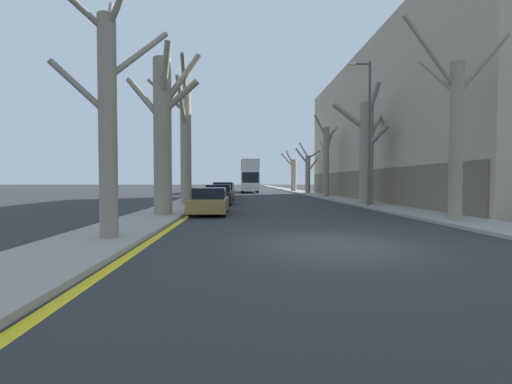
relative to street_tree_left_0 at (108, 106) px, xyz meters
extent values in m
plane|color=#2B2D30|center=(5.86, -0.75, -3.59)|extent=(300.00, 300.00, 0.00)
cube|color=gray|center=(-0.34, 49.25, -3.53)|extent=(2.48, 120.00, 0.12)
cube|color=gray|center=(12.07, 49.25, -3.53)|extent=(2.48, 120.00, 0.12)
cube|color=tan|center=(18.31, 19.77, 2.62)|extent=(10.00, 32.47, 12.43)
cube|color=#6B5E4C|center=(13.29, 19.77, -2.35)|extent=(0.12, 31.82, 2.49)
cube|color=yellow|center=(1.08, 49.25, -3.59)|extent=(0.24, 120.00, 0.01)
cylinder|color=gray|center=(0.01, -0.05, -0.63)|extent=(0.47, 0.47, 5.92)
cylinder|color=gray|center=(-0.34, 1.09, 2.51)|extent=(0.88, 2.44, 2.54)
cylinder|color=gray|center=(0.57, 0.90, 1.68)|extent=(1.31, 2.08, 2.08)
cylinder|color=gray|center=(-0.66, -0.16, 0.41)|extent=(1.47, 0.40, 1.40)
cylinder|color=gray|center=(0.02, 6.17, -0.09)|extent=(0.78, 0.78, 7.01)
cylinder|color=gray|center=(0.81, 6.42, 2.53)|extent=(1.86, 0.82, 2.59)
cylinder|color=gray|center=(0.29, 5.58, 2.62)|extent=(0.87, 1.52, 2.39)
cylinder|color=gray|center=(-0.82, 6.55, 1.70)|extent=(1.99, 1.09, 2.18)
cylinder|color=gray|center=(0.81, 6.02, 1.70)|extent=(1.80, 0.61, 1.52)
cylinder|color=gray|center=(-0.09, 13.32, 0.05)|extent=(0.70, 0.70, 7.28)
cylinder|color=gray|center=(-1.26, 13.23, 3.52)|extent=(2.51, 0.43, 2.17)
cylinder|color=gray|center=(-0.19, 12.43, 2.83)|extent=(0.47, 2.02, 3.13)
cylinder|color=gray|center=(0.03, 12.05, 4.28)|extent=(0.49, 2.73, 2.34)
cylinder|color=gray|center=(11.65, 3.44, -0.54)|extent=(0.48, 0.48, 6.11)
cylinder|color=gray|center=(12.37, 3.12, 2.28)|extent=(1.62, 0.85, 2.12)
cylinder|color=gray|center=(10.62, 3.45, 2.82)|extent=(2.20, 0.17, 2.85)
cylinder|color=gray|center=(11.43, 4.34, 2.22)|extent=(0.64, 1.95, 1.92)
cylinder|color=gray|center=(11.75, 12.98, -0.21)|extent=(0.89, 0.89, 6.77)
cylinder|color=gray|center=(11.90, 12.38, 3.14)|extent=(0.66, 1.53, 2.17)
cylinder|color=gray|center=(12.69, 13.91, 1.77)|extent=(2.24, 2.24, 2.72)
cylinder|color=gray|center=(10.69, 13.15, 2.23)|extent=(2.36, 0.69, 1.99)
cylinder|color=gray|center=(12.15, 12.30, 0.83)|extent=(1.16, 1.67, 1.46)
cylinder|color=gray|center=(11.72, 23.49, -0.20)|extent=(0.59, 0.59, 6.78)
cylinder|color=gray|center=(11.71, 24.80, 1.47)|extent=(0.23, 2.73, 1.74)
cylinder|color=gray|center=(11.11, 23.26, 3.24)|extent=(1.45, 0.71, 2.14)
cylinder|color=gray|center=(12.04, 22.80, 2.48)|extent=(0.88, 1.56, 1.19)
cylinder|color=gray|center=(12.09, 23.84, 1.64)|extent=(1.03, 0.99, 2.24)
cylinder|color=gray|center=(11.77, 32.69, -1.20)|extent=(0.61, 0.61, 4.78)
cylinder|color=gray|center=(10.99, 32.51, 1.03)|extent=(1.76, 0.62, 2.04)
cylinder|color=gray|center=(11.42, 33.59, 1.90)|extent=(0.96, 2.01, 2.10)
cylinder|color=gray|center=(12.30, 32.31, -0.01)|extent=(1.33, 1.04, 1.74)
cylinder|color=gray|center=(12.60, 32.86, 1.34)|extent=(1.82, 0.57, 1.23)
cylinder|color=gray|center=(11.57, 42.61, -1.15)|extent=(0.80, 0.80, 4.88)
cylinder|color=gray|center=(10.96, 42.28, 1.44)|extent=(1.57, 1.02, 2.41)
cylinder|color=gray|center=(10.70, 43.30, 1.22)|extent=(2.07, 1.71, 2.38)
cylinder|color=gray|center=(11.93, 43.76, 0.15)|extent=(1.04, 2.54, 2.05)
cube|color=silver|center=(4.75, 39.98, -1.99)|extent=(2.40, 10.16, 2.50)
cube|color=silver|center=(4.75, 39.98, 0.03)|extent=(2.36, 9.96, 1.53)
cube|color=#B8B1A9|center=(4.75, 39.98, 0.85)|extent=(2.36, 9.96, 0.12)
cube|color=black|center=(4.75, 39.98, -1.51)|extent=(2.43, 8.94, 1.30)
cube|color=black|center=(4.75, 39.98, 0.10)|extent=(2.43, 8.94, 1.16)
cube|color=black|center=(4.75, 34.92, -1.51)|extent=(2.16, 0.06, 1.37)
cylinder|color=black|center=(3.71, 36.93, -3.10)|extent=(0.30, 0.99, 0.99)
cylinder|color=black|center=(5.78, 36.93, -3.10)|extent=(0.30, 0.99, 0.99)
cylinder|color=black|center=(3.71, 42.82, -3.10)|extent=(0.30, 0.99, 0.99)
cylinder|color=black|center=(5.78, 42.82, -3.10)|extent=(0.30, 0.99, 0.99)
cube|color=olive|center=(1.96, 7.68, -3.13)|extent=(1.72, 4.49, 0.57)
cube|color=black|center=(1.96, 7.95, -2.58)|extent=(1.52, 2.34, 0.52)
cylinder|color=black|center=(1.21, 6.34, -3.28)|extent=(0.20, 0.63, 0.63)
cylinder|color=black|center=(2.71, 6.34, -3.28)|extent=(0.20, 0.63, 0.63)
cylinder|color=black|center=(1.21, 9.03, -3.28)|extent=(0.20, 0.63, 0.63)
cylinder|color=black|center=(2.71, 9.03, -3.28)|extent=(0.20, 0.63, 0.63)
cube|color=black|center=(1.96, 14.34, -3.07)|extent=(1.82, 4.08, 0.68)
cube|color=black|center=(1.96, 14.59, -2.48)|extent=(1.60, 2.12, 0.51)
cylinder|color=black|center=(1.16, 13.12, -3.26)|extent=(0.20, 0.67, 0.67)
cylinder|color=black|center=(2.76, 13.12, -3.26)|extent=(0.20, 0.67, 0.67)
cylinder|color=black|center=(1.16, 15.57, -3.26)|extent=(0.20, 0.67, 0.67)
cylinder|color=black|center=(2.76, 15.57, -3.26)|extent=(0.20, 0.67, 0.67)
cube|color=#4C5156|center=(1.96, 20.45, -3.07)|extent=(1.83, 4.02, 0.68)
cube|color=black|center=(1.96, 20.70, -2.41)|extent=(1.61, 2.09, 0.65)
cylinder|color=black|center=(1.16, 19.25, -3.29)|extent=(0.20, 0.61, 0.61)
cylinder|color=black|center=(2.76, 19.25, -3.29)|extent=(0.20, 0.61, 0.61)
cylinder|color=black|center=(1.16, 21.66, -3.29)|extent=(0.20, 0.61, 0.61)
cylinder|color=black|center=(2.76, 21.66, -3.29)|extent=(0.20, 0.61, 0.61)
cube|color=olive|center=(1.96, 26.54, -3.10)|extent=(1.75, 3.91, 0.63)
cube|color=black|center=(1.96, 26.77, -2.48)|extent=(1.54, 2.03, 0.61)
cylinder|color=black|center=(1.20, 25.37, -3.28)|extent=(0.20, 0.62, 0.62)
cylinder|color=black|center=(2.72, 25.37, -3.28)|extent=(0.20, 0.62, 0.62)
cylinder|color=black|center=(1.20, 27.71, -3.28)|extent=(0.20, 0.62, 0.62)
cylinder|color=black|center=(2.72, 27.71, -3.28)|extent=(0.20, 0.62, 0.62)
cylinder|color=#4C4F54|center=(11.20, 11.07, 0.78)|extent=(0.16, 0.16, 8.75)
cylinder|color=#4C4F54|center=(10.65, 11.07, 5.01)|extent=(1.10, 0.11, 0.11)
cube|color=beige|center=(10.10, 11.07, 5.01)|extent=(0.44, 0.20, 0.16)
camera|label=1|loc=(3.49, -9.22, -1.98)|focal=24.00mm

